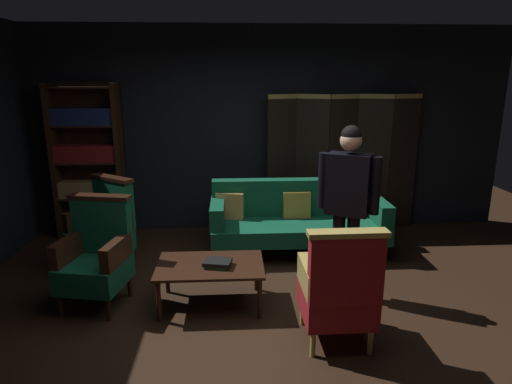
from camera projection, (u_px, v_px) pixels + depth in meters
name	position (u px, v px, depth m)	size (l,w,h in m)	color
ground_plane	(261.00, 312.00, 4.06)	(10.00, 10.00, 0.00)	black
back_wall	(249.00, 130.00, 6.07)	(7.20, 0.10, 2.80)	black
folding_screen	(342.00, 161.00, 6.04)	(2.14, 0.23, 1.90)	black
bookshelf	(88.00, 158.00, 5.78)	(0.90, 0.32, 2.05)	black
velvet_couch	(297.00, 217.00, 5.38)	(2.12, 0.78, 0.88)	black
coffee_table	(210.00, 269.00, 4.11)	(1.00, 0.64, 0.42)	black
armchair_gilt_accent	(339.00, 289.00, 3.48)	(0.60, 0.58, 1.04)	tan
armchair_wing_left	(96.00, 256.00, 4.12)	(0.68, 0.68, 1.04)	black
armchair_wing_right	(104.00, 227.00, 4.90)	(0.81, 0.81, 1.04)	black
standing_figure	(348.00, 197.00, 4.12)	(0.53, 0.37, 1.70)	black
book_green_cloth	(218.00, 265.00, 4.05)	(0.22, 0.18, 0.03)	#1E4C28
book_black_cloth	(218.00, 262.00, 4.04)	(0.25, 0.19, 0.03)	black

